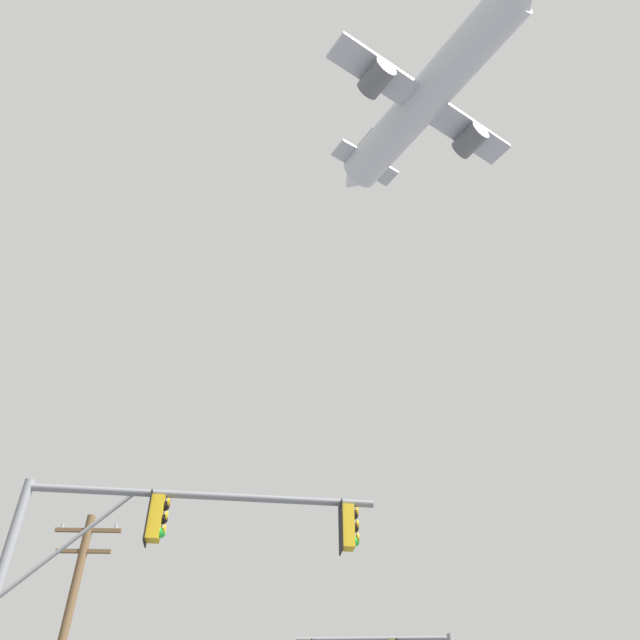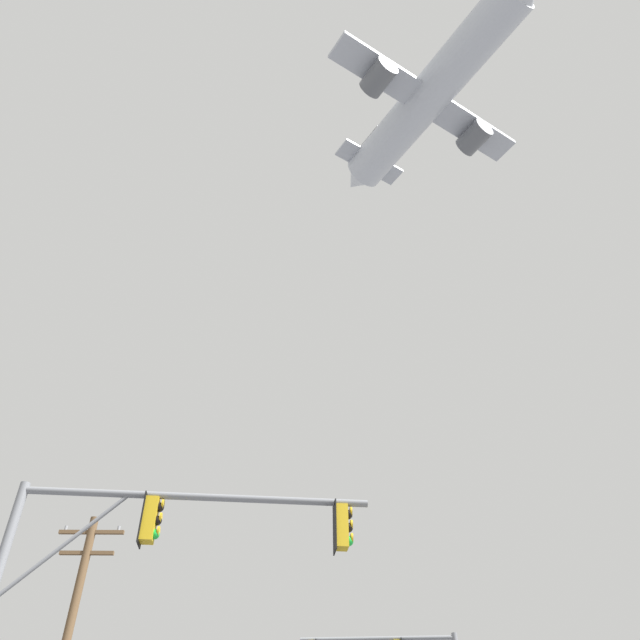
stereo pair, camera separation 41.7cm
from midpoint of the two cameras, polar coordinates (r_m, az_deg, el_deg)
The scene contains 2 objects.
signal_pole_near at distance 13.40m, azimuth -17.28°, elevation -20.71°, with size 7.22×0.88×6.69m.
airplane at distance 54.08m, azimuth 9.64°, elevation 19.57°, with size 16.25×21.05×6.29m.
Camera 1 is at (-0.08, -5.22, 1.25)m, focal length 34.95 mm.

